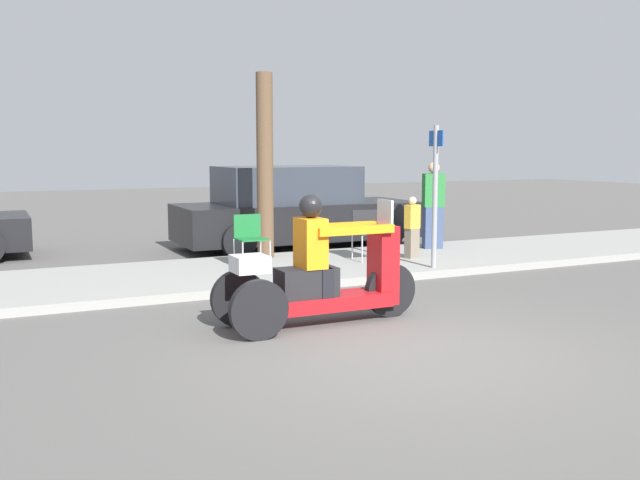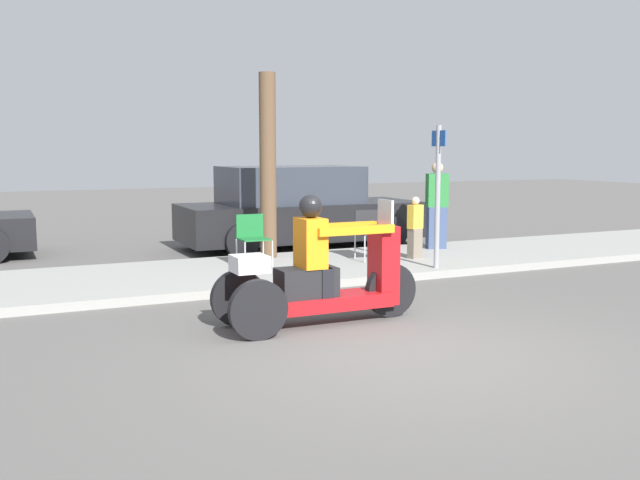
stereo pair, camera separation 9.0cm
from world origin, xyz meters
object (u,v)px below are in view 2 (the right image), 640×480
(street_sign, at_px, (438,191))
(spectator_far_back, at_px, (437,207))
(folding_chair_set_back, at_px, (370,229))
(motorcycle_trike, at_px, (320,278))
(spectator_end_of_line, at_px, (415,229))
(folding_chair_curbside, at_px, (252,235))
(tree_trunk, at_px, (268,166))
(parked_car_lot_left, at_px, (298,209))

(street_sign, bearing_deg, spectator_far_back, 56.21)
(folding_chair_set_back, bearing_deg, motorcycle_trike, -126.53)
(motorcycle_trike, xyz_separation_m, spectator_end_of_line, (3.19, 3.08, 0.10))
(motorcycle_trike, height_order, spectator_end_of_line, motorcycle_trike)
(street_sign, bearing_deg, motorcycle_trike, -144.84)
(folding_chair_curbside, bearing_deg, motorcycle_trike, -96.58)
(spectator_end_of_line, height_order, spectator_far_back, spectator_far_back)
(motorcycle_trike, xyz_separation_m, tree_trunk, (0.97, 4.21, 1.15))
(folding_chair_set_back, distance_m, folding_chair_curbside, 2.05)
(motorcycle_trike, xyz_separation_m, street_sign, (2.95, 2.08, 0.79))
(tree_trunk, bearing_deg, parked_car_lot_left, 53.77)
(spectator_end_of_line, xyz_separation_m, parked_car_lot_left, (-0.94, 2.88, 0.14))
(motorcycle_trike, distance_m, folding_chair_curbside, 3.41)
(motorcycle_trike, bearing_deg, parked_car_lot_left, 69.31)
(tree_trunk, bearing_deg, spectator_far_back, -5.13)
(parked_car_lot_left, bearing_deg, tree_trunk, -126.23)
(spectator_far_back, bearing_deg, street_sign, -123.79)
(folding_chair_curbside, relative_size, parked_car_lot_left, 0.17)
(motorcycle_trike, xyz_separation_m, folding_chair_set_back, (2.44, 3.29, 0.10))
(parked_car_lot_left, relative_size, tree_trunk, 1.54)
(spectator_end_of_line, bearing_deg, tree_trunk, 152.81)
(parked_car_lot_left, bearing_deg, street_sign, -79.67)
(folding_chair_set_back, height_order, street_sign, street_sign)
(spectator_far_back, bearing_deg, spectator_end_of_line, -139.69)
(spectator_end_of_line, bearing_deg, folding_chair_curbside, 173.68)
(motorcycle_trike, relative_size, folding_chair_set_back, 2.92)
(spectator_far_back, relative_size, tree_trunk, 0.52)
(street_sign, bearing_deg, folding_chair_curbside, 153.01)
(folding_chair_curbside, height_order, tree_trunk, tree_trunk)
(motorcycle_trike, height_order, spectator_far_back, spectator_far_back)
(motorcycle_trike, distance_m, parked_car_lot_left, 6.37)
(parked_car_lot_left, distance_m, tree_trunk, 2.34)
(parked_car_lot_left, bearing_deg, spectator_end_of_line, -71.92)
(spectator_end_of_line, height_order, street_sign, street_sign)
(parked_car_lot_left, bearing_deg, spectator_far_back, -46.27)
(folding_chair_set_back, xyz_separation_m, parked_car_lot_left, (-0.19, 2.66, 0.13))
(folding_chair_curbside, bearing_deg, folding_chair_set_back, -2.61)
(spectator_far_back, bearing_deg, tree_trunk, 174.87)
(folding_chair_set_back, relative_size, street_sign, 0.37)
(folding_chair_curbside, bearing_deg, parked_car_lot_left, 54.12)
(motorcycle_trike, distance_m, folding_chair_set_back, 4.10)
(tree_trunk, bearing_deg, folding_chair_curbside, -125.15)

